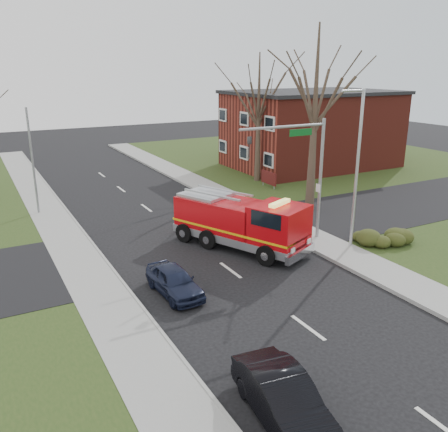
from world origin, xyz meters
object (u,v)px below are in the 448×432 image
parked_car_maroon (174,281)px  parked_car_gray (284,399)px  fire_engine (241,224)px  traffic_signal_mast (303,159)px

parked_car_maroon → parked_car_gray: size_ratio=0.87×
parked_car_maroon → parked_car_gray: bearing=-95.3°
fire_engine → parked_car_maroon: 6.39m
traffic_signal_mast → fire_engine: (-3.20, 0.92, -3.35)m
traffic_signal_mast → parked_car_maroon: traffic_signal_mast is taller
traffic_signal_mast → fire_engine: traffic_signal_mast is taller
traffic_signal_mast → parked_car_gray: bearing=-128.7°
traffic_signal_mast → parked_car_gray: 14.76m
fire_engine → parked_car_gray: bearing=-139.1°
parked_car_gray → traffic_signal_mast: bearing=58.1°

